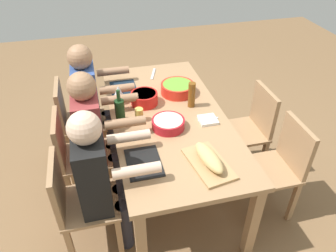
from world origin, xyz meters
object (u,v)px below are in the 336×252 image
cutting_board (208,164)px  bread_loaf (209,157)px  chair_far_center (251,127)px  cup_near_center (139,114)px  diner_near_left (92,97)px  chair_far_right (279,164)px  serving_bowl_fruit (144,98)px  chair_near_center (76,154)px  serving_bowl_pasta (168,123)px  chair_near_right (77,202)px  diner_near_center (95,130)px  wine_glass (118,91)px  serving_bowl_salad (178,88)px  beer_bottle (192,95)px  dining_table (168,123)px  napkin_stack (208,120)px  diner_near_right (100,175)px

cutting_board → bread_loaf: bread_loaf is taller
chair_far_center → cup_near_center: bearing=-89.3°
diner_near_left → chair_far_right: (1.02, 1.37, -0.21)m
diner_near_left → serving_bowl_fruit: (0.29, 0.44, 0.10)m
chair_near_center → cutting_board: chair_near_center is taller
serving_bowl_pasta → bread_loaf: size_ratio=0.79×
chair_near_right → diner_near_center: diner_near_center is taller
diner_near_left → wine_glass: bearing=45.6°
serving_bowl_salad → bread_loaf: bread_loaf is taller
chair_far_right → beer_bottle: size_ratio=3.86×
diner_near_left → serving_bowl_fruit: 0.54m
serving_bowl_fruit → wine_glass: (-0.06, -0.21, 0.06)m
chair_near_center → cutting_board: bearing=54.8°
beer_bottle → chair_far_center: bearing=81.3°
chair_far_center → serving_bowl_fruit: chair_far_center is taller
serving_bowl_salad → chair_near_center: bearing=-71.2°
beer_bottle → wine_glass: 0.62m
chair_near_right → beer_bottle: (-0.60, 1.00, 0.37)m
dining_table → serving_bowl_salad: (-0.32, 0.17, 0.14)m
chair_near_center → cup_near_center: size_ratio=7.99×
serving_bowl_salad → napkin_stack: 0.50m
diner_near_center → chair_far_center: 1.39m
chair_far_center → beer_bottle: bearing=-98.7°
serving_bowl_salad → napkin_stack: bearing=14.0°
serving_bowl_salad → cutting_board: serving_bowl_salad is taller
chair_near_right → wine_glass: size_ratio=5.12×
dining_table → serving_bowl_pasta: (0.16, -0.04, 0.12)m
cutting_board → cup_near_center: size_ratio=3.76×
cup_near_center → napkin_stack: bearing=74.4°
diner_near_left → diner_near_center: bearing=0.0°
bread_loaf → wine_glass: wine_glass is taller
chair_near_right → beer_bottle: size_ratio=3.86×
bread_loaf → cup_near_center: (-0.62, -0.36, -0.01)m
serving_bowl_fruit → wine_glass: wine_glass is taller
chair_far_right → bread_loaf: same height
serving_bowl_pasta → cup_near_center: cup_near_center is taller
bread_loaf → serving_bowl_fruit: bearing=-162.1°
dining_table → chair_far_center: bearing=90.0°
diner_near_center → napkin_stack: (0.16, 0.88, 0.05)m
diner_near_center → wine_glass: bearing=140.6°
serving_bowl_salad → beer_bottle: (0.24, 0.06, 0.06)m
diner_near_right → serving_bowl_pasta: size_ratio=4.73×
chair_far_center → chair_far_right: bearing=0.0°
diner_near_center → dining_table: bearing=90.0°
chair_far_center → serving_bowl_fruit: (-0.22, -0.93, 0.32)m
bread_loaf → chair_near_center: bearing=-125.2°
chair_near_center → chair_far_right: bearing=71.8°
dining_table → chair_near_center: (0.00, -0.78, -0.18)m
chair_near_right → serving_bowl_pasta: 0.87m
beer_bottle → serving_bowl_pasta: bearing=-46.4°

